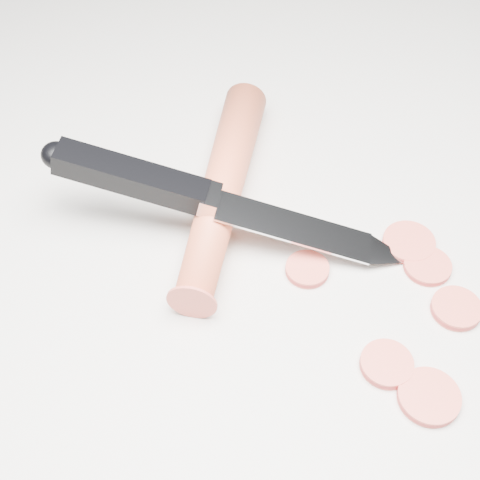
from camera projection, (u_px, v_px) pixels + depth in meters
ground at (333, 274)px, 0.49m from camera, size 2.40×2.40×0.00m
carrot at (223, 188)px, 0.52m from camera, size 0.18×0.17×0.03m
carrot_slice_0 at (387, 364)px, 0.44m from camera, size 0.03×0.03×0.01m
carrot_slice_1 at (429, 397)px, 0.42m from camera, size 0.04×0.04×0.01m
carrot_slice_2 at (427, 266)px, 0.49m from camera, size 0.03×0.03×0.01m
carrot_slice_3 at (409, 242)px, 0.50m from camera, size 0.04×0.04×0.01m
carrot_slice_4 at (456, 308)px, 0.46m from camera, size 0.03×0.03×0.01m
carrot_slice_5 at (307, 269)px, 0.48m from camera, size 0.03×0.03×0.01m
kitchen_knife at (231, 202)px, 0.48m from camera, size 0.21×0.22×0.07m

